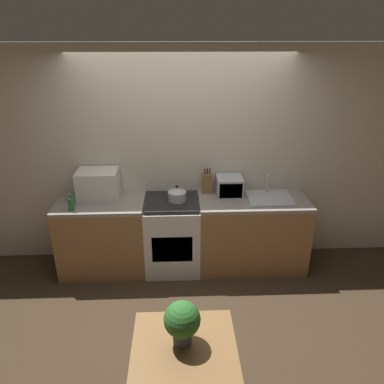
{
  "coord_description": "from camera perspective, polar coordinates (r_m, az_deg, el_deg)",
  "views": [
    {
      "loc": [
        -0.06,
        -3.17,
        2.75
      ],
      "look_at": [
        0.1,
        0.65,
        1.05
      ],
      "focal_mm": 35.0,
      "sensor_mm": 36.0,
      "label": 1
    }
  ],
  "objects": [
    {
      "name": "ground_plane",
      "position": [
        4.2,
        -1.01,
        -16.97
      ],
      "size": [
        16.0,
        16.0,
        0.0
      ],
      "primitive_type": "plane",
      "color": "#3D2D1E"
    },
    {
      "name": "wall_back",
      "position": [
        4.5,
        -1.46,
        5.17
      ],
      "size": [
        10.0,
        0.06,
        2.6
      ],
      "color": "beige",
      "rests_on": "ground_plane"
    },
    {
      "name": "counter_left_run",
      "position": [
        4.63,
        -13.34,
        -6.51
      ],
      "size": [
        1.01,
        0.62,
        0.9
      ],
      "color": "olive",
      "rests_on": "ground_plane"
    },
    {
      "name": "counter_right_run",
      "position": [
        4.63,
        9.06,
        -6.15
      ],
      "size": [
        1.28,
        0.62,
        0.9
      ],
      "color": "olive",
      "rests_on": "ground_plane"
    },
    {
      "name": "stove_range",
      "position": [
        4.54,
        -3.01,
        -6.51
      ],
      "size": [
        0.64,
        0.62,
        0.9
      ],
      "color": "silver",
      "rests_on": "ground_plane"
    },
    {
      "name": "kettle",
      "position": [
        4.3,
        -2.3,
        -0.33
      ],
      "size": [
        0.21,
        0.21,
        0.19
      ],
      "color": "#B7B7BC",
      "rests_on": "stove_range"
    },
    {
      "name": "microwave",
      "position": [
        4.47,
        -14.12,
        1.11
      ],
      "size": [
        0.46,
        0.34,
        0.34
      ],
      "color": "silver",
      "rests_on": "counter_left_run"
    },
    {
      "name": "bottle",
      "position": [
        4.28,
        -17.96,
        -1.71
      ],
      "size": [
        0.06,
        0.06,
        0.2
      ],
      "color": "#1E662D",
      "rests_on": "counter_left_run"
    },
    {
      "name": "knife_block",
      "position": [
        4.49,
        2.32,
        1.35
      ],
      "size": [
        0.12,
        0.08,
        0.31
      ],
      "color": "brown",
      "rests_on": "counter_right_run"
    },
    {
      "name": "toaster_oven",
      "position": [
        4.45,
        5.71,
        0.89
      ],
      "size": [
        0.3,
        0.3,
        0.23
      ],
      "color": "#ADAFB5",
      "rests_on": "counter_right_run"
    },
    {
      "name": "sink_basin",
      "position": [
        4.46,
        11.75,
        -0.85
      ],
      "size": [
        0.52,
        0.43,
        0.24
      ],
      "color": "#ADAFB5",
      "rests_on": "counter_right_run"
    },
    {
      "name": "dining_table",
      "position": [
        2.89,
        -1.18,
        -23.8
      ],
      "size": [
        0.73,
        0.67,
        0.72
      ],
      "color": "brown",
      "rests_on": "ground_plane"
    },
    {
      "name": "potted_plant",
      "position": [
        2.68,
        -1.51,
        -19.07
      ],
      "size": [
        0.25,
        0.25,
        0.33
      ],
      "color": "#424247",
      "rests_on": "dining_table"
    }
  ]
}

